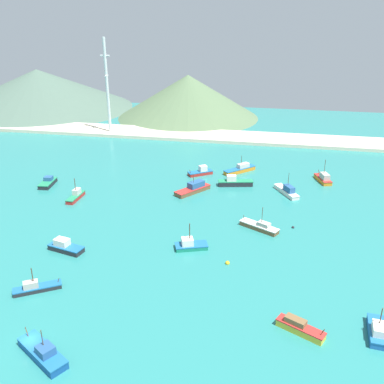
# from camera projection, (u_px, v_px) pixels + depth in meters

# --- Properties ---
(ground) EXTENTS (260.00, 280.00, 0.50)m
(ground) POSITION_uv_depth(u_px,v_px,m) (106.00, 246.00, 91.60)
(ground) COLOR teal
(fishing_boat_0) EXTENTS (7.98, 5.91, 4.73)m
(fishing_boat_0) POSITION_uv_depth(u_px,v_px,m) (36.00, 287.00, 76.48)
(fishing_boat_0) COLOR #232328
(fishing_boat_0) RESTS_ON ground
(fishing_boat_1) EXTENTS (4.72, 7.86, 6.62)m
(fishing_boat_1) POSITION_uv_depth(u_px,v_px,m) (323.00, 178.00, 123.80)
(fishing_boat_1) COLOR orange
(fishing_boat_1) RESTS_ON ground
(fishing_boat_2) EXTENTS (9.83, 4.24, 3.03)m
(fishing_boat_2) POSITION_uv_depth(u_px,v_px,m) (235.00, 182.00, 121.18)
(fishing_boat_2) COLOR #232328
(fishing_boat_2) RESTS_ON ground
(fishing_boat_3) EXTENTS (8.83, 10.33, 5.04)m
(fishing_boat_3) POSITION_uv_depth(u_px,v_px,m) (194.00, 188.00, 117.08)
(fishing_boat_3) COLOR brown
(fishing_boat_3) RESTS_ON ground
(fishing_boat_4) EXTENTS (3.63, 7.35, 2.29)m
(fishing_boat_4) POSITION_uv_depth(u_px,v_px,m) (48.00, 183.00, 121.48)
(fishing_boat_4) COLOR #232328
(fishing_boat_4) RESTS_ON ground
(fishing_boat_5) EXTENTS (7.89, 4.45, 2.51)m
(fishing_boat_5) POSITION_uv_depth(u_px,v_px,m) (65.00, 247.00, 89.00)
(fishing_boat_5) COLOR #232328
(fishing_boat_5) RESTS_ON ground
(fishing_boat_6) EXTENTS (9.22, 9.17, 5.05)m
(fishing_boat_6) POSITION_uv_depth(u_px,v_px,m) (240.00, 169.00, 131.07)
(fishing_boat_6) COLOR orange
(fishing_boat_6) RESTS_ON ground
(fishing_boat_7) EXTENTS (7.38, 6.12, 2.68)m
(fishing_boat_7) POSITION_uv_depth(u_px,v_px,m) (201.00, 172.00, 129.09)
(fishing_boat_7) COLOR red
(fishing_boat_7) RESTS_ON ground
(fishing_boat_8) EXTENTS (7.22, 4.93, 5.71)m
(fishing_boat_8) POSITION_uv_depth(u_px,v_px,m) (190.00, 245.00, 89.85)
(fishing_boat_8) COLOR #198466
(fishing_boat_8) RESTS_ON ground
(fishing_boat_9) EXTENTS (3.21, 7.19, 5.14)m
(fishing_boat_9) POSITION_uv_depth(u_px,v_px,m) (378.00, 331.00, 65.98)
(fishing_boat_9) COLOR #1E5BA8
(fishing_boat_9) RESTS_ON ground
(fishing_boat_11) EXTENTS (2.24, 7.41, 5.63)m
(fishing_boat_11) POSITION_uv_depth(u_px,v_px,m) (76.00, 196.00, 112.79)
(fishing_boat_11) COLOR red
(fishing_boat_11) RESTS_ON ground
(fishing_boat_12) EXTENTS (7.64, 5.20, 2.51)m
(fishing_boat_12) POSITION_uv_depth(u_px,v_px,m) (300.00, 328.00, 66.77)
(fishing_boat_12) COLOR gold
(fishing_boat_12) RESTS_ON ground
(fishing_boat_13) EXTENTS (9.47, 7.45, 5.15)m
(fishing_boat_13) POSITION_uv_depth(u_px,v_px,m) (43.00, 353.00, 61.88)
(fishing_boat_13) COLOR #14478C
(fishing_boat_13) RESTS_ON ground
(fishing_boat_14) EXTENTS (6.80, 9.51, 6.04)m
(fishing_boat_14) POSITION_uv_depth(u_px,v_px,m) (287.00, 191.00, 115.79)
(fishing_boat_14) COLOR silver
(fishing_boat_14) RESTS_ON ground
(fishing_boat_15) EXTENTS (9.15, 6.47, 5.54)m
(fishing_boat_15) POSITION_uv_depth(u_px,v_px,m) (260.00, 227.00, 97.47)
(fishing_boat_15) COLOR brown
(fishing_boat_15) RESTS_ON ground
(buoy_0) EXTENTS (0.87, 0.87, 0.87)m
(buoy_0) POSITION_uv_depth(u_px,v_px,m) (227.00, 263.00, 84.74)
(buoy_0) COLOR gold
(buoy_0) RESTS_ON ground
(buoy_1) EXTENTS (0.63, 0.63, 0.63)m
(buoy_1) POSITION_uv_depth(u_px,v_px,m) (293.00, 227.00, 98.39)
(buoy_1) COLOR #232328
(buoy_1) RESTS_ON ground
(beach_strip) EXTENTS (247.00, 15.16, 1.20)m
(beach_strip) POSITION_uv_depth(u_px,v_px,m) (187.00, 135.00, 167.25)
(beach_strip) COLOR beige
(beach_strip) RESTS_ON ground
(hill_west) EXTENTS (88.60, 88.60, 18.40)m
(hill_west) POSITION_uv_depth(u_px,v_px,m) (39.00, 89.00, 209.55)
(hill_west) COLOR #4C6656
(hill_west) RESTS_ON ground
(hill_central) EXTENTS (62.28, 62.28, 18.51)m
(hill_central) POSITION_uv_depth(u_px,v_px,m) (188.00, 96.00, 192.41)
(hill_central) COLOR #56704C
(hill_central) RESTS_ON ground
(radio_tower) EXTENTS (3.58, 2.86, 35.77)m
(radio_tower) POSITION_uv_depth(u_px,v_px,m) (107.00, 87.00, 162.75)
(radio_tower) COLOR silver
(radio_tower) RESTS_ON ground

